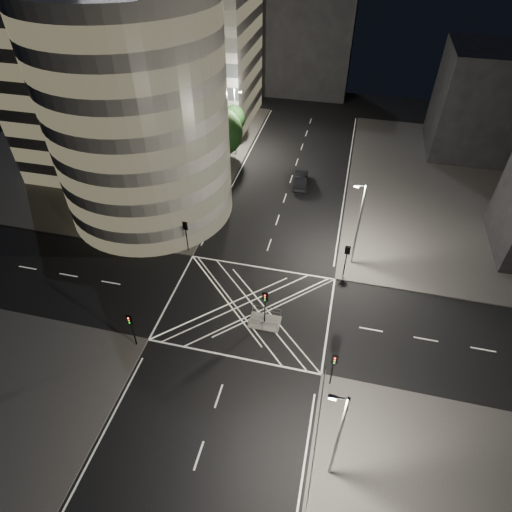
% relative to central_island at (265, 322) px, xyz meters
% --- Properties ---
extents(ground, '(120.00, 120.00, 0.00)m').
position_rel_central_island_xyz_m(ground, '(-2.00, 1.50, -0.07)').
color(ground, black).
rests_on(ground, ground).
extents(sidewalk_far_left, '(42.00, 42.00, 0.15)m').
position_rel_central_island_xyz_m(sidewalk_far_left, '(-31.00, 28.50, 0.00)').
color(sidewalk_far_left, '#4D4B49').
rests_on(sidewalk_far_left, ground).
extents(sidewalk_far_right, '(42.00, 42.00, 0.15)m').
position_rel_central_island_xyz_m(sidewalk_far_right, '(27.00, 28.50, 0.00)').
color(sidewalk_far_right, '#4D4B49').
rests_on(sidewalk_far_right, ground).
extents(central_island, '(3.00, 2.00, 0.15)m').
position_rel_central_island_xyz_m(central_island, '(0.00, 0.00, 0.00)').
color(central_island, slate).
rests_on(central_island, ground).
extents(office_tower_curved, '(30.00, 29.00, 27.20)m').
position_rel_central_island_xyz_m(office_tower_curved, '(-22.74, 20.24, 12.58)').
color(office_tower_curved, gray).
rests_on(office_tower_curved, sidewalk_far_left).
extents(office_block_rear, '(24.00, 16.00, 22.00)m').
position_rel_central_island_xyz_m(office_block_rear, '(-24.00, 43.50, 11.07)').
color(office_block_rear, gray).
rests_on(office_block_rear, sidewalk_far_left).
extents(building_right_far, '(14.00, 12.00, 15.00)m').
position_rel_central_island_xyz_m(building_right_far, '(24.00, 41.50, 7.58)').
color(building_right_far, black).
rests_on(building_right_far, sidewalk_far_right).
extents(building_far_end, '(18.00, 8.00, 18.00)m').
position_rel_central_island_xyz_m(building_far_end, '(-6.00, 59.50, 8.93)').
color(building_far_end, black).
rests_on(building_far_end, ground).
extents(tree_a, '(4.46, 4.46, 7.35)m').
position_rel_central_island_xyz_m(tree_a, '(-12.50, 10.50, 4.85)').
color(tree_a, black).
rests_on(tree_a, sidewalk_far_left).
extents(tree_b, '(5.29, 5.29, 7.93)m').
position_rel_central_island_xyz_m(tree_b, '(-12.50, 16.50, 4.96)').
color(tree_b, black).
rests_on(tree_b, sidewalk_far_left).
extents(tree_c, '(4.65, 4.65, 7.30)m').
position_rel_central_island_xyz_m(tree_c, '(-12.50, 22.50, 4.70)').
color(tree_c, black).
rests_on(tree_c, sidewalk_far_left).
extents(tree_d, '(5.70, 5.70, 8.13)m').
position_rel_central_island_xyz_m(tree_d, '(-12.50, 28.50, 4.92)').
color(tree_d, black).
rests_on(tree_d, sidewalk_far_left).
extents(tree_e, '(3.46, 3.46, 6.41)m').
position_rel_central_island_xyz_m(tree_e, '(-12.50, 34.50, 4.47)').
color(tree_e, black).
rests_on(tree_e, sidewalk_far_left).
extents(traffic_signal_fl, '(0.55, 0.22, 4.00)m').
position_rel_central_island_xyz_m(traffic_signal_fl, '(-10.80, 8.30, 2.84)').
color(traffic_signal_fl, black).
rests_on(traffic_signal_fl, sidewalk_far_left).
extents(traffic_signal_nl, '(0.55, 0.22, 4.00)m').
position_rel_central_island_xyz_m(traffic_signal_nl, '(-10.80, -5.30, 2.84)').
color(traffic_signal_nl, black).
rests_on(traffic_signal_nl, sidewalk_near_left).
extents(traffic_signal_fr, '(0.55, 0.22, 4.00)m').
position_rel_central_island_xyz_m(traffic_signal_fr, '(6.80, 8.30, 2.84)').
color(traffic_signal_fr, black).
rests_on(traffic_signal_fr, sidewalk_far_right).
extents(traffic_signal_nr, '(0.55, 0.22, 4.00)m').
position_rel_central_island_xyz_m(traffic_signal_nr, '(6.80, -5.30, 2.84)').
color(traffic_signal_nr, black).
rests_on(traffic_signal_nr, sidewalk_near_right).
extents(traffic_signal_island, '(0.55, 0.22, 4.00)m').
position_rel_central_island_xyz_m(traffic_signal_island, '(0.00, 0.00, 2.84)').
color(traffic_signal_island, black).
rests_on(traffic_signal_island, central_island).
extents(street_lamp_left_near, '(1.25, 0.25, 10.00)m').
position_rel_central_island_xyz_m(street_lamp_left_near, '(-11.44, 13.50, 5.47)').
color(street_lamp_left_near, slate).
rests_on(street_lamp_left_near, sidewalk_far_left).
extents(street_lamp_left_far, '(1.25, 0.25, 10.00)m').
position_rel_central_island_xyz_m(street_lamp_left_far, '(-11.44, 31.50, 5.47)').
color(street_lamp_left_far, slate).
rests_on(street_lamp_left_far, sidewalk_far_left).
extents(street_lamp_right_far, '(1.25, 0.25, 10.00)m').
position_rel_central_island_xyz_m(street_lamp_right_far, '(7.44, 10.50, 5.47)').
color(street_lamp_right_far, slate).
rests_on(street_lamp_right_far, sidewalk_far_right).
extents(street_lamp_right_near, '(1.25, 0.25, 10.00)m').
position_rel_central_island_xyz_m(street_lamp_right_near, '(7.44, -12.50, 5.47)').
color(street_lamp_right_near, slate).
rests_on(street_lamp_right_near, sidewalk_near_right).
extents(railing_near_right, '(0.06, 11.70, 1.10)m').
position_rel_central_island_xyz_m(railing_near_right, '(6.30, -10.65, 0.62)').
color(railing_near_right, slate).
rests_on(railing_near_right, sidewalk_near_right).
extents(railing_island_south, '(2.80, 0.06, 1.10)m').
position_rel_central_island_xyz_m(railing_island_south, '(0.00, -0.90, 0.62)').
color(railing_island_south, slate).
rests_on(railing_island_south, central_island).
extents(railing_island_north, '(2.80, 0.06, 1.10)m').
position_rel_central_island_xyz_m(railing_island_north, '(0.00, 0.90, 0.62)').
color(railing_island_north, slate).
rests_on(railing_island_north, central_island).
extents(sedan, '(2.16, 5.23, 1.68)m').
position_rel_central_island_xyz_m(sedan, '(-0.50, 25.15, 0.77)').
color(sedan, black).
rests_on(sedan, ground).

